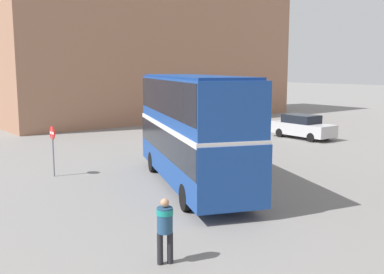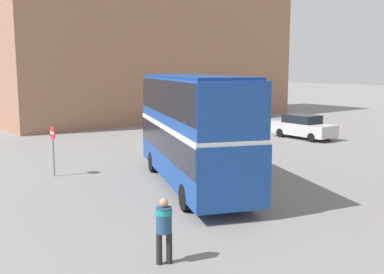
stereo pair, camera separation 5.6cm
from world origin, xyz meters
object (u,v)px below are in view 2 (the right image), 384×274
Objects in this scene: pedestrian_foreground at (164,224)px; no_entry_sign at (53,143)px; double_decker_bus at (192,124)px; parked_car_kerb_far at (303,127)px.

pedestrian_foreground is 0.74× the size of no_entry_sign.
double_decker_bus reaches higher than no_entry_sign.
double_decker_bus is 4.39× the size of no_entry_sign.
parked_car_kerb_far is (-11.23, 19.90, -0.22)m from pedestrian_foreground.
parked_car_kerb_far is 1.97× the size of no_entry_sign.
pedestrian_foreground is at bearing -58.92° from parked_car_kerb_far.
double_decker_bus reaches higher than parked_car_kerb_far.
parked_car_kerb_far is 18.56m from no_entry_sign.
parked_car_kerb_far is (-5.49, 14.50, -1.84)m from double_decker_bus.
no_entry_sign is at bearing -120.21° from double_decker_bus.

